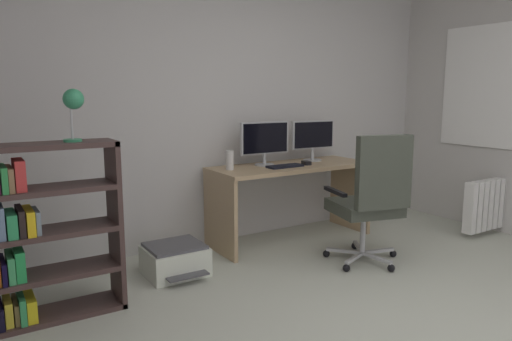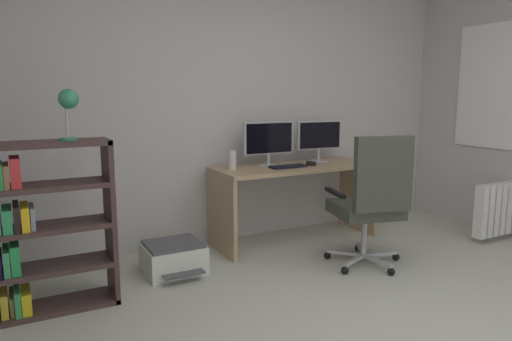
{
  "view_description": "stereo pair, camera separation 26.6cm",
  "coord_description": "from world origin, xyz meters",
  "px_view_note": "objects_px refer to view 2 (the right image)",
  "views": [
    {
      "loc": [
        -2.12,
        -1.5,
        1.4
      ],
      "look_at": [
        -0.1,
        1.72,
        0.76
      ],
      "focal_mm": 33.16,
      "sensor_mm": 36.0,
      "label": 1
    },
    {
      "loc": [
        -1.89,
        -1.64,
        1.4
      ],
      "look_at": [
        -0.1,
        1.72,
        0.76
      ],
      "focal_mm": 33.16,
      "sensor_mm": 36.0,
      "label": 2
    }
  ],
  "objects_px": {
    "desk": "(295,185)",
    "printer": "(173,257)",
    "monitor_secondary": "(319,137)",
    "radiator": "(508,207)",
    "office_chair": "(372,198)",
    "bookshelf": "(34,230)",
    "keyboard": "(288,166)",
    "monitor_main": "(269,140)",
    "desk_lamp": "(68,103)",
    "desktop_speaker": "(232,160)",
    "computer_mouse": "(311,163)"
  },
  "relations": [
    {
      "from": "monitor_secondary",
      "to": "keyboard",
      "type": "relative_size",
      "value": 1.4
    },
    {
      "from": "computer_mouse",
      "to": "office_chair",
      "type": "relative_size",
      "value": 0.09
    },
    {
      "from": "monitor_secondary",
      "to": "office_chair",
      "type": "bearing_deg",
      "value": -101.15
    },
    {
      "from": "desk",
      "to": "desk_lamp",
      "type": "height_order",
      "value": "desk_lamp"
    },
    {
      "from": "desk",
      "to": "bookshelf",
      "type": "bearing_deg",
      "value": -167.77
    },
    {
      "from": "bookshelf",
      "to": "radiator",
      "type": "bearing_deg",
      "value": -5.9
    },
    {
      "from": "keyboard",
      "to": "computer_mouse",
      "type": "distance_m",
      "value": 0.26
    },
    {
      "from": "monitor_main",
      "to": "radiator",
      "type": "bearing_deg",
      "value": -25.92
    },
    {
      "from": "desk",
      "to": "radiator",
      "type": "relative_size",
      "value": 1.79
    },
    {
      "from": "desktop_speaker",
      "to": "radiator",
      "type": "distance_m",
      "value": 2.69
    },
    {
      "from": "monitor_main",
      "to": "office_chair",
      "type": "relative_size",
      "value": 0.47
    },
    {
      "from": "printer",
      "to": "radiator",
      "type": "bearing_deg",
      "value": -12.21
    },
    {
      "from": "computer_mouse",
      "to": "office_chair",
      "type": "xyz_separation_m",
      "value": [
        0.01,
        -0.82,
        -0.17
      ]
    },
    {
      "from": "monitor_main",
      "to": "printer",
      "type": "xyz_separation_m",
      "value": [
        -1.04,
        -0.33,
        -0.84
      ]
    },
    {
      "from": "desk",
      "to": "printer",
      "type": "bearing_deg",
      "value": -169.48
    },
    {
      "from": "computer_mouse",
      "to": "desktop_speaker",
      "type": "relative_size",
      "value": 0.59
    },
    {
      "from": "computer_mouse",
      "to": "office_chair",
      "type": "bearing_deg",
      "value": -77.66
    },
    {
      "from": "desk_lamp",
      "to": "monitor_secondary",
      "type": "bearing_deg",
      "value": 14.04
    },
    {
      "from": "monitor_secondary",
      "to": "keyboard",
      "type": "xyz_separation_m",
      "value": [
        -0.47,
        -0.19,
        -0.23
      ]
    },
    {
      "from": "desk",
      "to": "desk_lamp",
      "type": "distance_m",
      "value": 2.21
    },
    {
      "from": "printer",
      "to": "monitor_secondary",
      "type": "bearing_deg",
      "value": 11.71
    },
    {
      "from": "monitor_secondary",
      "to": "radiator",
      "type": "xyz_separation_m",
      "value": [
        1.51,
        -1.01,
        -0.66
      ]
    },
    {
      "from": "computer_mouse",
      "to": "printer",
      "type": "height_order",
      "value": "computer_mouse"
    },
    {
      "from": "office_chair",
      "to": "monitor_main",
      "type": "bearing_deg",
      "value": 110.34
    },
    {
      "from": "bookshelf",
      "to": "printer",
      "type": "relative_size",
      "value": 2.26
    },
    {
      "from": "bookshelf",
      "to": "radiator",
      "type": "relative_size",
      "value": 1.27
    },
    {
      "from": "desk",
      "to": "monitor_main",
      "type": "height_order",
      "value": "monitor_main"
    },
    {
      "from": "office_chair",
      "to": "radiator",
      "type": "bearing_deg",
      "value": -0.4
    },
    {
      "from": "monitor_secondary",
      "to": "desktop_speaker",
      "type": "height_order",
      "value": "monitor_secondary"
    },
    {
      "from": "desk",
      "to": "computer_mouse",
      "type": "relative_size",
      "value": 15.47
    },
    {
      "from": "monitor_secondary",
      "to": "printer",
      "type": "height_order",
      "value": "monitor_secondary"
    },
    {
      "from": "printer",
      "to": "computer_mouse",
      "type": "bearing_deg",
      "value": 6.63
    },
    {
      "from": "monitor_secondary",
      "to": "bookshelf",
      "type": "distance_m",
      "value": 2.68
    },
    {
      "from": "desk",
      "to": "printer",
      "type": "distance_m",
      "value": 1.36
    },
    {
      "from": "desk",
      "to": "radiator",
      "type": "xyz_separation_m",
      "value": [
        1.84,
        -0.91,
        -0.23
      ]
    },
    {
      "from": "monitor_main",
      "to": "keyboard",
      "type": "xyz_separation_m",
      "value": [
        0.1,
        -0.19,
        -0.23
      ]
    },
    {
      "from": "desk",
      "to": "office_chair",
      "type": "bearing_deg",
      "value": -81.5
    },
    {
      "from": "monitor_secondary",
      "to": "printer",
      "type": "bearing_deg",
      "value": -168.29
    },
    {
      "from": "keyboard",
      "to": "office_chair",
      "type": "relative_size",
      "value": 0.32
    },
    {
      "from": "monitor_secondary",
      "to": "bookshelf",
      "type": "height_order",
      "value": "monitor_secondary"
    },
    {
      "from": "office_chair",
      "to": "desk_lamp",
      "type": "xyz_separation_m",
      "value": [
        -2.14,
        0.41,
        0.76
      ]
    },
    {
      "from": "bookshelf",
      "to": "desk_lamp",
      "type": "distance_m",
      "value": 0.82
    },
    {
      "from": "printer",
      "to": "keyboard",
      "type": "bearing_deg",
      "value": 7.27
    },
    {
      "from": "radiator",
      "to": "monitor_secondary",
      "type": "bearing_deg",
      "value": 146.25
    },
    {
      "from": "bookshelf",
      "to": "keyboard",
      "type": "bearing_deg",
      "value": 10.62
    },
    {
      "from": "desk",
      "to": "keyboard",
      "type": "height_order",
      "value": "keyboard"
    },
    {
      "from": "office_chair",
      "to": "bookshelf",
      "type": "relative_size",
      "value": 0.98
    },
    {
      "from": "monitor_main",
      "to": "monitor_secondary",
      "type": "distance_m",
      "value": 0.56
    },
    {
      "from": "monitor_main",
      "to": "desk_lamp",
      "type": "distance_m",
      "value": 1.9
    },
    {
      "from": "radiator",
      "to": "office_chair",
      "type": "bearing_deg",
      "value": 179.6
    }
  ]
}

